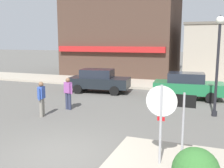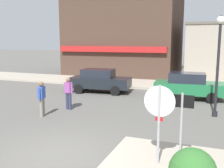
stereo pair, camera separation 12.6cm
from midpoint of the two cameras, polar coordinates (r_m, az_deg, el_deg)
ground_plane at (r=8.36m, az=-11.49°, el=-14.94°), size 160.00×160.00×0.00m
kerb_far at (r=20.64m, az=9.12°, el=-0.10°), size 80.00×4.00×0.15m
stop_sign at (r=7.01m, az=10.72°, el=-6.52°), size 0.82×0.07×2.30m
one_way_sign at (r=7.15m, az=15.35°, el=-7.93°), size 0.60×0.06×2.10m
lamp_post at (r=12.56m, az=22.49°, el=6.56°), size 0.36×0.36×4.54m
parked_car_nearest at (r=17.61m, az=-2.48°, el=0.82°), size 4.16×2.21×1.56m
parked_car_second at (r=16.19m, az=16.53°, el=-0.31°), size 4.12×2.11×1.56m
pedestrian_crossing_near at (r=12.31m, az=-14.76°, el=-2.91°), size 0.28×0.56×1.61m
pedestrian_crossing_far at (r=13.30m, az=-9.19°, el=-1.83°), size 0.56×0.30×1.61m
building_corner_shop at (r=27.58m, az=3.20°, el=10.70°), size 10.86×9.09×8.17m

